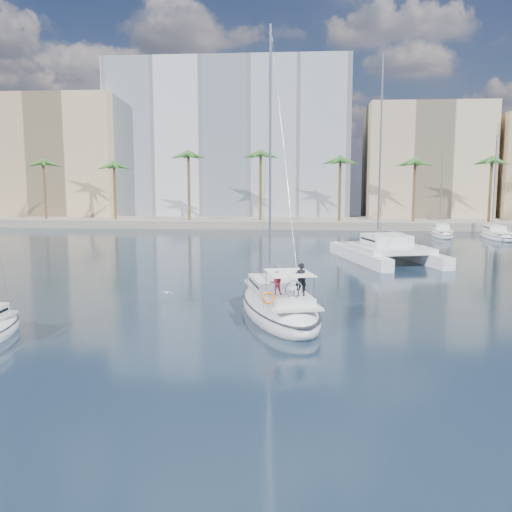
# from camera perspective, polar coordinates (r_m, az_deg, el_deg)

# --- Properties ---
(ground) EXTENTS (160.00, 160.00, 0.00)m
(ground) POSITION_cam_1_polar(r_m,az_deg,el_deg) (32.24, 1.72, -6.35)
(ground) COLOR black
(ground) RESTS_ON ground
(quay) EXTENTS (120.00, 14.00, 1.20)m
(quay) POSITION_cam_1_polar(r_m,az_deg,el_deg) (92.50, 3.92, 3.37)
(quay) COLOR gray
(quay) RESTS_ON ground
(building_modern) EXTENTS (42.00, 16.00, 28.00)m
(building_modern) POSITION_cam_1_polar(r_m,az_deg,el_deg) (105.27, -2.55, 11.24)
(building_modern) COLOR silver
(building_modern) RESTS_ON ground
(building_tan_left) EXTENTS (22.00, 14.00, 22.00)m
(building_tan_left) POSITION_cam_1_polar(r_m,az_deg,el_deg) (109.38, -18.81, 9.13)
(building_tan_left) COLOR tan
(building_tan_left) RESTS_ON ground
(building_beige) EXTENTS (20.00, 14.00, 20.00)m
(building_beige) POSITION_cam_1_polar(r_m,az_deg,el_deg) (103.21, 16.53, 8.76)
(building_beige) COLOR tan
(building_beige) RESTS_ON ground
(palm_left) EXTENTS (3.60, 3.60, 12.30)m
(palm_left) POSITION_cam_1_polar(r_m,az_deg,el_deg) (95.20, -17.27, 9.00)
(palm_left) COLOR brown
(palm_left) RESTS_ON ground
(palm_centre) EXTENTS (3.60, 3.60, 12.30)m
(palm_centre) POSITION_cam_1_polar(r_m,az_deg,el_deg) (88.23, 3.93, 9.44)
(palm_centre) COLOR brown
(palm_centre) RESTS_ON ground
(main_sloop) EXTENTS (6.81, 12.48, 17.67)m
(main_sloop) POSITION_cam_1_polar(r_m,az_deg,el_deg) (33.22, 2.26, -4.97)
(main_sloop) COLOR white
(main_sloop) RESTS_ON ground
(catamaran) EXTENTS (10.22, 14.87, 19.54)m
(catamaran) POSITION_cam_1_polar(r_m,az_deg,el_deg) (55.53, 12.95, 0.74)
(catamaran) COLOR white
(catamaran) RESTS_ON ground
(seagull) EXTENTS (0.95, 0.41, 0.17)m
(seagull) POSITION_cam_1_polar(r_m,az_deg,el_deg) (38.23, -8.92, -3.65)
(seagull) COLOR silver
(seagull) RESTS_ON ground
(moored_yacht_a) EXTENTS (3.37, 9.52, 11.90)m
(moored_yacht_a) POSITION_cam_1_polar(r_m,az_deg,el_deg) (80.67, 18.07, 1.90)
(moored_yacht_a) COLOR white
(moored_yacht_a) RESTS_ON ground
(moored_yacht_b) EXTENTS (3.32, 10.83, 13.72)m
(moored_yacht_b) POSITION_cam_1_polar(r_m,az_deg,el_deg) (80.49, 22.90, 1.65)
(moored_yacht_b) COLOR white
(moored_yacht_b) RESTS_ON ground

